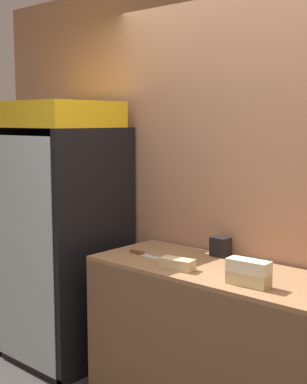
{
  "coord_description": "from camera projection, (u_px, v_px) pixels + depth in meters",
  "views": [
    {
      "loc": [
        1.52,
        -1.6,
        1.74
      ],
      "look_at": [
        -0.71,
        0.91,
        1.29
      ],
      "focal_mm": 50.0,
      "sensor_mm": 36.0,
      "label": 1
    }
  ],
  "objects": [
    {
      "name": "wall_back",
      "position": [
        279.0,
        187.0,
        3.15
      ],
      "size": [
        5.2,
        0.09,
        2.7
      ],
      "color": "#AD7A5B",
      "rests_on": "ground_plane"
    },
    {
      "name": "prep_counter",
      "position": [
        242.0,
        352.0,
        3.0
      ],
      "size": [
        1.9,
        0.62,
        0.91
      ],
      "color": "brown",
      "rests_on": "ground_plane"
    },
    {
      "name": "beverage_cooler",
      "position": [
        69.0,
        219.0,
        3.91
      ],
      "size": [
        0.75,
        0.72,
        1.88
      ],
      "color": "black",
      "rests_on": "ground_plane"
    },
    {
      "name": "sandwich_stack_bottom",
      "position": [
        248.0,
        279.0,
        2.74
      ],
      "size": [
        0.23,
        0.1,
        0.07
      ],
      "color": "tan",
      "rests_on": "prep_counter"
    },
    {
      "name": "sandwich_stack_middle",
      "position": [
        249.0,
        266.0,
        2.73
      ],
      "size": [
        0.23,
        0.1,
        0.07
      ],
      "color": "beige",
      "rests_on": "sandwich_stack_bottom"
    },
    {
      "name": "sandwich_flat_right",
      "position": [
        177.0,
        264.0,
        3.03
      ],
      "size": [
        0.21,
        0.12,
        0.06
      ],
      "color": "tan",
      "rests_on": "prep_counter"
    },
    {
      "name": "chefs_knife",
      "position": [
        145.0,
        255.0,
        3.34
      ],
      "size": [
        0.35,
        0.05,
        0.02
      ],
      "color": "silver",
      "rests_on": "prep_counter"
    },
    {
      "name": "napkin_dispenser",
      "position": [
        221.0,
        247.0,
        3.32
      ],
      "size": [
        0.11,
        0.09,
        0.12
      ],
      "color": "black",
      "rests_on": "prep_counter"
    }
  ]
}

